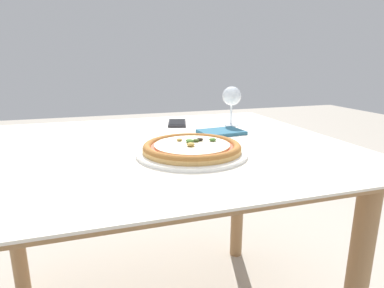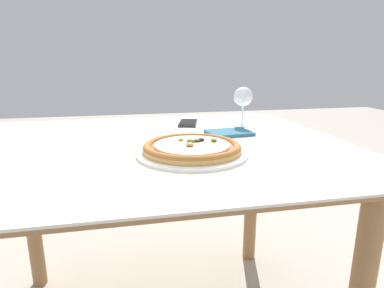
# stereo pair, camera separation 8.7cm
# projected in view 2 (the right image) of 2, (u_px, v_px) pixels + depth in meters

# --- Properties ---
(dining_table) EXTENTS (1.20, 0.96, 0.71)m
(dining_table) POSITION_uv_depth(u_px,v_px,m) (154.00, 170.00, 1.02)
(dining_table) COLOR #997047
(dining_table) RESTS_ON ground_plane
(pizza_plate) EXTENTS (0.30, 0.30, 0.04)m
(pizza_plate) POSITION_uv_depth(u_px,v_px,m) (192.00, 149.00, 0.88)
(pizza_plate) COLOR white
(pizza_plate) RESTS_ON dining_table
(wine_glass_far_left) EXTENTS (0.07, 0.07, 0.15)m
(wine_glass_far_left) POSITION_uv_depth(u_px,v_px,m) (243.00, 98.00, 1.24)
(wine_glass_far_left) COLOR silver
(wine_glass_far_left) RESTS_ON dining_table
(cell_phone) EXTENTS (0.11, 0.16, 0.01)m
(cell_phone) POSITION_uv_depth(u_px,v_px,m) (188.00, 123.00, 1.31)
(cell_phone) COLOR #232328
(cell_phone) RESTS_ON dining_table
(napkin_folded) EXTENTS (0.16, 0.13, 0.01)m
(napkin_folded) POSITION_uv_depth(u_px,v_px,m) (229.00, 133.00, 1.12)
(napkin_folded) COLOR #2D607A
(napkin_folded) RESTS_ON dining_table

